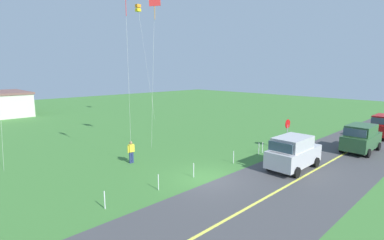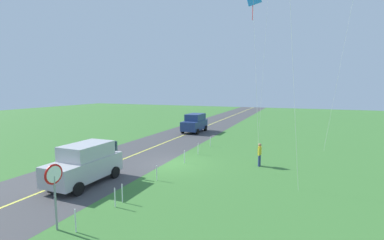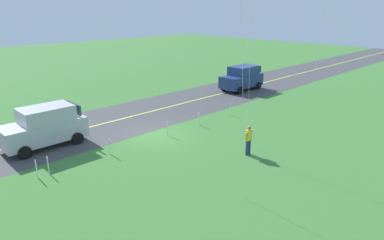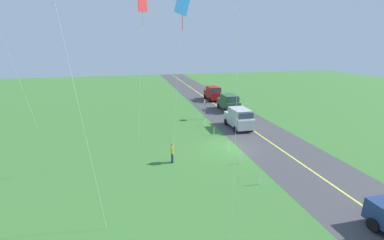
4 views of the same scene
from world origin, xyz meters
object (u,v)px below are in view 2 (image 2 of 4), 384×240
object	(u,v)px
car_parked_west_far	(195,123)
stop_sign	(54,184)
car_suv_foreground	(85,163)
person_adult_near	(260,154)

from	to	relation	value
car_parked_west_far	stop_sign	distance (m)	23.37
car_suv_foreground	stop_sign	distance (m)	5.12
stop_sign	person_adult_near	world-z (taller)	stop_sign
car_parked_west_far	car_suv_foreground	bearing A→B (deg)	2.51
car_suv_foreground	car_parked_west_far	size ratio (longest dim) A/B	1.00
car_suv_foreground	person_adult_near	distance (m)	11.18
car_suv_foreground	car_parked_west_far	xyz separation A→B (m)	(-18.81, -0.82, 0.00)
car_parked_west_far	person_adult_near	xyz separation A→B (m)	(11.71, 9.46, -0.29)
car_parked_west_far	stop_sign	bearing A→B (deg)	8.72
car_parked_west_far	stop_sign	world-z (taller)	stop_sign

